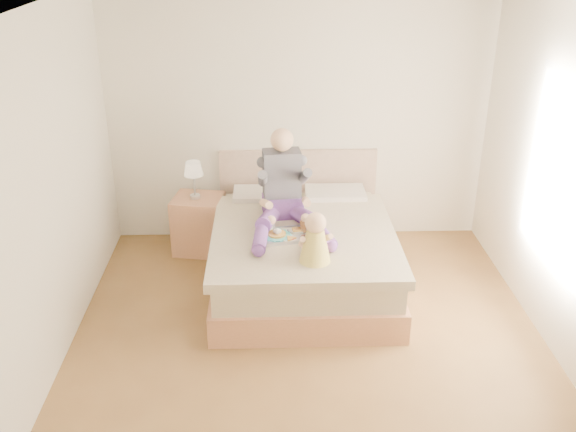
{
  "coord_description": "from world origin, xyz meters",
  "views": [
    {
      "loc": [
        -0.31,
        -4.42,
        3.25
      ],
      "look_at": [
        -0.15,
        0.92,
        0.76
      ],
      "focal_mm": 40.0,
      "sensor_mm": 36.0,
      "label": 1
    }
  ],
  "objects_px": {
    "nightstand": "(199,224)",
    "adult": "(284,195)",
    "tray": "(286,234)",
    "baby": "(315,241)",
    "bed": "(302,250)"
  },
  "relations": [
    {
      "from": "nightstand",
      "to": "adult",
      "type": "height_order",
      "value": "adult"
    },
    {
      "from": "nightstand",
      "to": "baby",
      "type": "bearing_deg",
      "value": -41.0
    },
    {
      "from": "bed",
      "to": "nightstand",
      "type": "height_order",
      "value": "bed"
    },
    {
      "from": "adult",
      "to": "tray",
      "type": "height_order",
      "value": "adult"
    },
    {
      "from": "tray",
      "to": "baby",
      "type": "height_order",
      "value": "baby"
    },
    {
      "from": "bed",
      "to": "baby",
      "type": "relative_size",
      "value": 4.9
    },
    {
      "from": "nightstand",
      "to": "adult",
      "type": "xyz_separation_m",
      "value": [
        0.89,
        -0.57,
        0.57
      ]
    },
    {
      "from": "nightstand",
      "to": "baby",
      "type": "height_order",
      "value": "baby"
    },
    {
      "from": "bed",
      "to": "tray",
      "type": "xyz_separation_m",
      "value": [
        -0.17,
        -0.28,
        0.32
      ]
    },
    {
      "from": "bed",
      "to": "nightstand",
      "type": "bearing_deg",
      "value": 148.91
    },
    {
      "from": "bed",
      "to": "baby",
      "type": "distance_m",
      "value": 0.88
    },
    {
      "from": "baby",
      "to": "tray",
      "type": "bearing_deg",
      "value": 104.64
    },
    {
      "from": "nightstand",
      "to": "tray",
      "type": "xyz_separation_m",
      "value": [
        0.9,
        -0.92,
        0.33
      ]
    },
    {
      "from": "adult",
      "to": "tray",
      "type": "relative_size",
      "value": 2.37
    },
    {
      "from": "tray",
      "to": "bed",
      "type": "bearing_deg",
      "value": 50.01
    }
  ]
}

